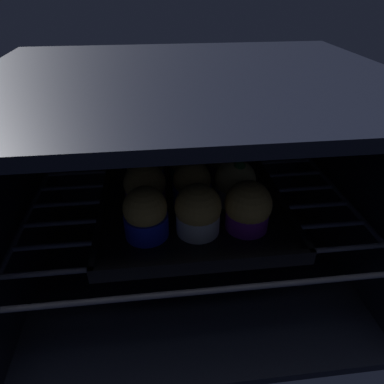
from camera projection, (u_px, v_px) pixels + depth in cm
name	position (u px, v px, depth cm)	size (l,w,h in cm)	color
oven_cavity	(188.00, 175.00, 60.18)	(59.00, 47.00, 37.00)	black
oven_rack	(191.00, 205.00, 58.47)	(54.80, 42.00, 0.80)	#444756
baking_tray	(192.00, 205.00, 56.45)	(29.61, 29.61, 2.20)	black
muffin_row0_col0	(146.00, 214.00, 47.47)	(6.30, 6.30, 7.71)	#1928B7
muffin_row0_col1	(196.00, 211.00, 48.21)	(6.68, 6.68, 7.59)	silver
muffin_row0_col2	(248.00, 208.00, 49.02)	(6.83, 6.83, 7.51)	#7A238C
muffin_row1_col0	(145.00, 187.00, 53.73)	(6.62, 6.62, 7.51)	#7A238C
muffin_row1_col1	(191.00, 186.00, 54.33)	(6.30, 6.30, 7.35)	#1928B7
muffin_row1_col2	(235.00, 183.00, 54.92)	(6.61, 6.61, 7.74)	silver
muffin_row2_col0	(145.00, 166.00, 59.50)	(6.78, 6.78, 7.66)	#1928B7
muffin_row2_col1	(186.00, 163.00, 60.13)	(6.66, 6.66, 7.86)	#0C8C84
muffin_row2_col2	(226.00, 160.00, 61.23)	(6.82, 6.82, 7.80)	#7A238C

